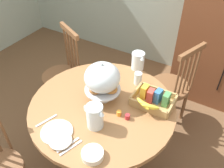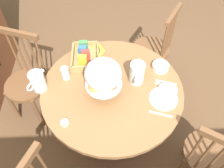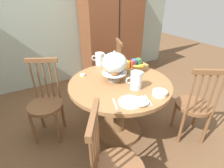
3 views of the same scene
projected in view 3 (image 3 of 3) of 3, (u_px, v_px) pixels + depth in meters
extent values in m
plane|color=brown|center=(114.00, 133.00, 2.21)|extent=(10.00, 10.00, 0.00)
cube|color=#9EAD9E|center=(63.00, 12.00, 2.99)|extent=(4.80, 0.06, 2.60)
cube|color=brown|center=(111.00, 31.00, 3.25)|extent=(1.10, 0.56, 1.90)
cube|color=black|center=(119.00, 29.00, 2.99)|extent=(0.01, 0.01, 1.52)
cylinder|color=olive|center=(120.00, 83.00, 1.89)|extent=(1.13, 1.13, 0.04)
cylinder|color=brown|center=(119.00, 108.00, 2.05)|extent=(0.14, 0.14, 0.63)
cylinder|color=brown|center=(119.00, 130.00, 2.22)|extent=(0.56, 0.56, 0.06)
cylinder|color=brown|center=(109.00, 73.00, 2.77)|extent=(0.40, 0.40, 0.04)
cylinder|color=brown|center=(100.00, 82.00, 2.98)|extent=(0.04, 0.04, 0.45)
cylinder|color=brown|center=(102.00, 90.00, 2.73)|extent=(0.04, 0.04, 0.45)
cylinder|color=brown|center=(116.00, 81.00, 3.02)|extent=(0.04, 0.04, 0.45)
cylinder|color=brown|center=(119.00, 89.00, 2.77)|extent=(0.04, 0.04, 0.45)
cylinder|color=brown|center=(117.00, 56.00, 2.80)|extent=(0.02, 0.02, 0.48)
cylinder|color=brown|center=(118.00, 57.00, 2.74)|extent=(0.02, 0.02, 0.48)
cylinder|color=brown|center=(119.00, 59.00, 2.68)|extent=(0.02, 0.02, 0.48)
cylinder|color=brown|center=(120.00, 60.00, 2.62)|extent=(0.02, 0.02, 0.48)
cylinder|color=brown|center=(120.00, 62.00, 2.55)|extent=(0.02, 0.02, 0.48)
cube|color=brown|center=(119.00, 42.00, 2.55)|extent=(0.16, 0.35, 0.05)
cylinder|color=brown|center=(45.00, 106.00, 1.98)|extent=(0.40, 0.40, 0.04)
cylinder|color=brown|center=(33.00, 129.00, 1.96)|extent=(0.04, 0.04, 0.45)
cylinder|color=brown|center=(58.00, 128.00, 1.97)|extent=(0.04, 0.04, 0.45)
cylinder|color=brown|center=(41.00, 114.00, 2.20)|extent=(0.04, 0.04, 0.45)
cylinder|color=brown|center=(63.00, 113.00, 2.22)|extent=(0.04, 0.04, 0.45)
cylinder|color=brown|center=(33.00, 81.00, 2.00)|extent=(0.02, 0.02, 0.48)
cylinder|color=brown|center=(40.00, 81.00, 2.00)|extent=(0.02, 0.02, 0.48)
cylinder|color=brown|center=(46.00, 81.00, 2.00)|extent=(0.02, 0.02, 0.48)
cylinder|color=brown|center=(52.00, 81.00, 2.01)|extent=(0.02, 0.02, 0.48)
cylinder|color=brown|center=(58.00, 81.00, 2.01)|extent=(0.02, 0.02, 0.48)
cube|color=brown|center=(41.00, 60.00, 1.88)|extent=(0.34, 0.19, 0.05)
cylinder|color=brown|center=(92.00, 166.00, 1.03)|extent=(0.02, 0.02, 0.48)
cylinder|color=brown|center=(94.00, 156.00, 1.09)|extent=(0.02, 0.02, 0.48)
cylinder|color=brown|center=(95.00, 147.00, 1.15)|extent=(0.02, 0.02, 0.48)
cylinder|color=brown|center=(97.00, 140.00, 1.21)|extent=(0.02, 0.02, 0.48)
cylinder|color=brown|center=(98.00, 132.00, 1.27)|extent=(0.02, 0.02, 0.48)
cube|color=brown|center=(93.00, 117.00, 1.03)|extent=(0.22, 0.32, 0.05)
cylinder|color=brown|center=(193.00, 105.00, 1.98)|extent=(0.40, 0.40, 0.04)
cylinder|color=brown|center=(196.00, 113.00, 2.21)|extent=(0.04, 0.04, 0.45)
cylinder|color=brown|center=(175.00, 113.00, 2.22)|extent=(0.04, 0.04, 0.45)
cylinder|color=brown|center=(206.00, 129.00, 1.96)|extent=(0.04, 0.04, 0.45)
cylinder|color=brown|center=(181.00, 128.00, 1.97)|extent=(0.04, 0.04, 0.45)
cylinder|color=brown|center=(219.00, 96.00, 1.72)|extent=(0.02, 0.02, 0.48)
cylinder|color=brown|center=(212.00, 95.00, 1.73)|extent=(0.02, 0.02, 0.48)
cylinder|color=brown|center=(205.00, 95.00, 1.73)|extent=(0.02, 0.02, 0.48)
cylinder|color=brown|center=(198.00, 95.00, 1.73)|extent=(0.02, 0.02, 0.48)
cylinder|color=brown|center=(191.00, 95.00, 1.73)|extent=(0.02, 0.02, 0.48)
cube|color=brown|center=(212.00, 72.00, 1.60)|extent=(0.33, 0.22, 0.05)
cylinder|color=silver|center=(114.00, 80.00, 1.91)|extent=(0.12, 0.12, 0.02)
cylinder|color=silver|center=(114.00, 77.00, 1.89)|extent=(0.03, 0.03, 0.09)
cylinder|color=silver|center=(114.00, 72.00, 1.87)|extent=(0.28, 0.28, 0.01)
torus|color=#B27033|center=(120.00, 69.00, 1.89)|extent=(0.10, 0.10, 0.03)
torus|color=#D19347|center=(108.00, 69.00, 1.89)|extent=(0.10, 0.10, 0.03)
torus|color=#935628|center=(115.00, 73.00, 1.80)|extent=(0.10, 0.10, 0.03)
ellipsoid|color=silver|center=(114.00, 63.00, 1.81)|extent=(0.27, 0.27, 0.22)
sphere|color=silver|center=(114.00, 52.00, 1.76)|extent=(0.02, 0.02, 0.02)
cylinder|color=silver|center=(136.00, 80.00, 1.71)|extent=(0.12, 0.12, 0.19)
cylinder|color=orange|center=(136.00, 83.00, 1.72)|extent=(0.10, 0.10, 0.13)
cone|color=silver|center=(143.00, 73.00, 1.69)|extent=(0.04, 0.04, 0.03)
torus|color=silver|center=(129.00, 80.00, 1.69)|extent=(0.08, 0.03, 0.07)
cylinder|color=silver|center=(100.00, 59.00, 2.29)|extent=(0.12, 0.12, 0.16)
cylinder|color=white|center=(100.00, 61.00, 2.30)|extent=(0.10, 0.10, 0.11)
cone|color=silver|center=(105.00, 54.00, 2.25)|extent=(0.05, 0.05, 0.03)
torus|color=silver|center=(94.00, 58.00, 2.29)|extent=(0.07, 0.05, 0.07)
cube|color=tan|center=(133.00, 69.00, 2.18)|extent=(0.30, 0.22, 0.01)
cube|color=tan|center=(138.00, 70.00, 2.09)|extent=(0.30, 0.02, 0.07)
cube|color=tan|center=(128.00, 64.00, 2.25)|extent=(0.30, 0.02, 0.07)
cube|color=tan|center=(123.00, 69.00, 2.11)|extent=(0.02, 0.22, 0.07)
cube|color=tan|center=(142.00, 65.00, 2.23)|extent=(0.02, 0.22, 0.07)
cube|color=gold|center=(127.00, 65.00, 2.13)|extent=(0.05, 0.07, 0.11)
cube|color=#B23D33|center=(132.00, 65.00, 2.14)|extent=(0.05, 0.07, 0.11)
cube|color=#336BAD|center=(134.00, 63.00, 2.18)|extent=(0.05, 0.08, 0.11)
cube|color=#47894C|center=(138.00, 63.00, 2.21)|extent=(0.05, 0.07, 0.11)
ellipsoid|color=yellow|center=(138.00, 66.00, 2.02)|extent=(0.14, 0.08, 0.05)
ellipsoid|color=yellow|center=(140.00, 66.00, 2.03)|extent=(0.13, 0.03, 0.05)
ellipsoid|color=yellow|center=(142.00, 66.00, 2.05)|extent=(0.14, 0.08, 0.05)
cylinder|color=white|center=(130.00, 102.00, 1.53)|extent=(0.22, 0.22, 0.01)
cylinder|color=white|center=(141.00, 101.00, 1.52)|extent=(0.15, 0.15, 0.01)
cylinder|color=white|center=(160.00, 93.00, 1.63)|extent=(0.14, 0.14, 0.04)
cylinder|color=silver|center=(113.00, 64.00, 2.19)|extent=(0.06, 0.06, 0.11)
cylinder|color=beige|center=(83.00, 75.00, 2.01)|extent=(0.06, 0.06, 0.02)
cylinder|color=#B7282D|center=(139.00, 77.00, 1.95)|extent=(0.04, 0.04, 0.04)
cylinder|color=orange|center=(134.00, 78.00, 1.92)|extent=(0.04, 0.04, 0.04)
cube|color=silver|center=(145.00, 101.00, 1.55)|extent=(0.07, 0.17, 0.01)
cube|color=silver|center=(148.00, 100.00, 1.56)|extent=(0.07, 0.17, 0.01)
cube|color=silver|center=(115.00, 104.00, 1.50)|extent=(0.07, 0.17, 0.01)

